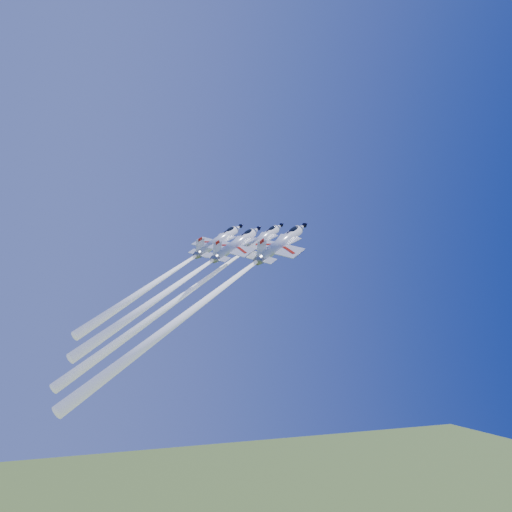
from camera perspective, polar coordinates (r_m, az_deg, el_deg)
name	(u,v)px	position (r m, az deg, el deg)	size (l,w,h in m)	color
jet_lead	(197,286)	(105.50, -5.97, -2.99)	(38.00, 26.48, 39.42)	silver
jet_left	(175,269)	(110.06, -8.07, -1.33)	(29.87, 20.13, 29.37)	silver
jet_right	(216,293)	(98.78, -4.07, -3.67)	(40.34, 27.77, 41.04)	silver
jet_slot	(186,278)	(100.79, -7.00, -2.25)	(31.03, 21.08, 30.91)	silver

